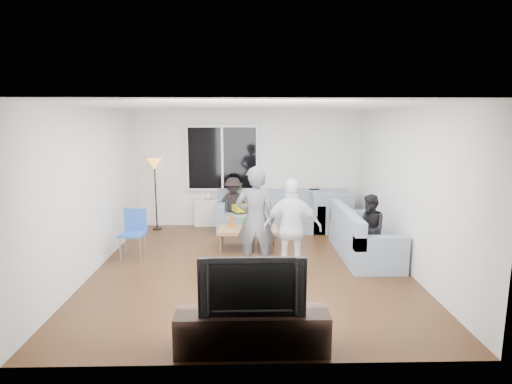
{
  "coord_description": "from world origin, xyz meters",
  "views": [
    {
      "loc": [
        -0.07,
        -6.5,
        2.41
      ],
      "look_at": [
        0.1,
        0.6,
        1.15
      ],
      "focal_mm": 28.93,
      "sensor_mm": 36.0,
      "label": 1
    }
  ],
  "objects_px": {
    "player_right": "(292,228)",
    "television": "(252,283)",
    "coffee_table": "(248,239)",
    "tv_console": "(252,331)",
    "floor_lamp": "(156,195)",
    "sofa_back_section": "(270,211)",
    "player_left": "(256,220)",
    "spectator_back": "(233,204)",
    "side_chair": "(132,235)",
    "spectator_right": "(370,229)",
    "sofa_right_section": "(364,233)"
  },
  "relations": [
    {
      "from": "sofa_back_section",
      "to": "tv_console",
      "type": "relative_size",
      "value": 1.44
    },
    {
      "from": "sofa_back_section",
      "to": "spectator_right",
      "type": "relative_size",
      "value": 1.98
    },
    {
      "from": "coffee_table",
      "to": "television",
      "type": "height_order",
      "value": "television"
    },
    {
      "from": "sofa_back_section",
      "to": "television",
      "type": "relative_size",
      "value": 2.12
    },
    {
      "from": "spectator_back",
      "to": "sofa_right_section",
      "type": "bearing_deg",
      "value": -44.24
    },
    {
      "from": "sofa_back_section",
      "to": "television",
      "type": "bearing_deg",
      "value": -95.43
    },
    {
      "from": "sofa_right_section",
      "to": "spectator_back",
      "type": "height_order",
      "value": "spectator_back"
    },
    {
      "from": "spectator_right",
      "to": "television",
      "type": "height_order",
      "value": "spectator_right"
    },
    {
      "from": "sofa_back_section",
      "to": "floor_lamp",
      "type": "bearing_deg",
      "value": 176.99
    },
    {
      "from": "tv_console",
      "to": "sofa_back_section",
      "type": "bearing_deg",
      "value": 84.57
    },
    {
      "from": "coffee_table",
      "to": "tv_console",
      "type": "distance_m",
      "value": 3.43
    },
    {
      "from": "sofa_back_section",
      "to": "side_chair",
      "type": "bearing_deg",
      "value": -143.97
    },
    {
      "from": "player_right",
      "to": "television",
      "type": "bearing_deg",
      "value": 80.55
    },
    {
      "from": "side_chair",
      "to": "floor_lamp",
      "type": "distance_m",
      "value": 1.97
    },
    {
      "from": "player_right",
      "to": "spectator_back",
      "type": "bearing_deg",
      "value": -62.26
    },
    {
      "from": "sofa_back_section",
      "to": "floor_lamp",
      "type": "height_order",
      "value": "floor_lamp"
    },
    {
      "from": "sofa_right_section",
      "to": "floor_lamp",
      "type": "relative_size",
      "value": 1.28
    },
    {
      "from": "sofa_right_section",
      "to": "side_chair",
      "type": "xyz_separation_m",
      "value": [
        -4.07,
        -0.06,
        0.01
      ]
    },
    {
      "from": "floor_lamp",
      "to": "sofa_back_section",
      "type": "bearing_deg",
      "value": -3.01
    },
    {
      "from": "side_chair",
      "to": "floor_lamp",
      "type": "relative_size",
      "value": 0.55
    },
    {
      "from": "coffee_table",
      "to": "tv_console",
      "type": "xyz_separation_m",
      "value": [
        0.03,
        -3.43,
        0.02
      ]
    },
    {
      "from": "player_left",
      "to": "spectator_right",
      "type": "height_order",
      "value": "player_left"
    },
    {
      "from": "coffee_table",
      "to": "player_left",
      "type": "bearing_deg",
      "value": -84.36
    },
    {
      "from": "player_right",
      "to": "spectator_right",
      "type": "bearing_deg",
      "value": -148.1
    },
    {
      "from": "coffee_table",
      "to": "television",
      "type": "distance_m",
      "value": 3.48
    },
    {
      "from": "tv_console",
      "to": "television",
      "type": "height_order",
      "value": "television"
    },
    {
      "from": "sofa_back_section",
      "to": "television",
      "type": "height_order",
      "value": "television"
    },
    {
      "from": "player_left",
      "to": "spectator_back",
      "type": "bearing_deg",
      "value": -76.21
    },
    {
      "from": "side_chair",
      "to": "television",
      "type": "relative_size",
      "value": 0.79
    },
    {
      "from": "floor_lamp",
      "to": "television",
      "type": "bearing_deg",
      "value": -67.43
    },
    {
      "from": "sofa_back_section",
      "to": "spectator_back",
      "type": "height_order",
      "value": "spectator_back"
    },
    {
      "from": "television",
      "to": "spectator_right",
      "type": "bearing_deg",
      "value": 53.17
    },
    {
      "from": "spectator_back",
      "to": "tv_console",
      "type": "bearing_deg",
      "value": -93.26
    },
    {
      "from": "spectator_right",
      "to": "tv_console",
      "type": "xyz_separation_m",
      "value": [
        -2.03,
        -2.72,
        -0.36
      ]
    },
    {
      "from": "tv_console",
      "to": "spectator_right",
      "type": "bearing_deg",
      "value": 53.17
    },
    {
      "from": "coffee_table",
      "to": "spectator_back",
      "type": "xyz_separation_m",
      "value": [
        -0.31,
        1.37,
        0.38
      ]
    },
    {
      "from": "spectator_right",
      "to": "tv_console",
      "type": "bearing_deg",
      "value": -45.72
    },
    {
      "from": "sofa_right_section",
      "to": "player_left",
      "type": "relative_size",
      "value": 1.17
    },
    {
      "from": "spectator_back",
      "to": "tv_console",
      "type": "height_order",
      "value": "spectator_back"
    },
    {
      "from": "sofa_back_section",
      "to": "television",
      "type": "distance_m",
      "value": 4.8
    },
    {
      "from": "player_left",
      "to": "spectator_back",
      "type": "relative_size",
      "value": 1.46
    },
    {
      "from": "sofa_right_section",
      "to": "player_left",
      "type": "xyz_separation_m",
      "value": [
        -1.95,
        -0.76,
        0.43
      ]
    },
    {
      "from": "spectator_right",
      "to": "spectator_back",
      "type": "distance_m",
      "value": 3.16
    },
    {
      "from": "spectator_right",
      "to": "tv_console",
      "type": "height_order",
      "value": "spectator_right"
    },
    {
      "from": "floor_lamp",
      "to": "television",
      "type": "xyz_separation_m",
      "value": [
        2.04,
        -4.9,
        -0.03
      ]
    },
    {
      "from": "spectator_right",
      "to": "spectator_back",
      "type": "height_order",
      "value": "spectator_back"
    },
    {
      "from": "sofa_right_section",
      "to": "floor_lamp",
      "type": "bearing_deg",
      "value": 65.16
    },
    {
      "from": "side_chair",
      "to": "tv_console",
      "type": "xyz_separation_m",
      "value": [
        2.04,
        -2.96,
        -0.21
      ]
    },
    {
      "from": "sofa_back_section",
      "to": "player_right",
      "type": "distance_m",
      "value": 2.71
    },
    {
      "from": "spectator_back",
      "to": "player_left",
      "type": "bearing_deg",
      "value": -87.75
    }
  ]
}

